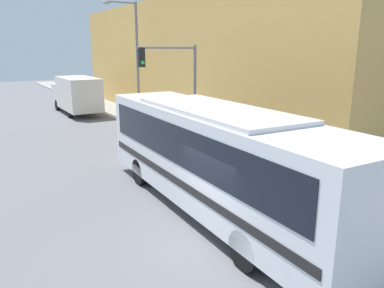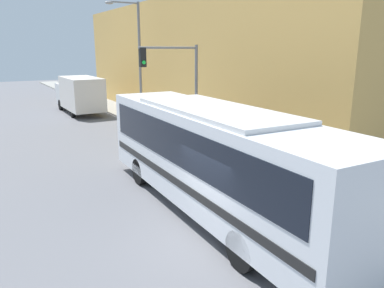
# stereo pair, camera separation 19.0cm
# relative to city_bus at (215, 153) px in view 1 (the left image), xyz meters

# --- Properties ---
(ground_plane) EXTENTS (120.00, 120.00, 0.00)m
(ground_plane) POSITION_rel_city_bus_xyz_m (-1.30, -1.57, -1.97)
(ground_plane) COLOR slate
(sidewalk) EXTENTS (2.55, 70.00, 0.16)m
(sidewalk) POSITION_rel_city_bus_xyz_m (4.48, 18.43, -1.89)
(sidewalk) COLOR gray
(sidewalk) RESTS_ON ground_plane
(building_facade) EXTENTS (6.00, 31.91, 8.61)m
(building_facade) POSITION_rel_city_bus_xyz_m (8.75, 15.39, 2.33)
(building_facade) COLOR tan
(building_facade) RESTS_ON ground_plane
(city_bus) EXTENTS (2.98, 11.55, 3.42)m
(city_bus) POSITION_rel_city_bus_xyz_m (0.00, 0.00, 0.00)
(city_bus) COLOR silver
(city_bus) RESTS_ON ground_plane
(delivery_truck) EXTENTS (2.39, 7.24, 2.96)m
(delivery_truck) POSITION_rel_city_bus_xyz_m (1.32, 21.56, -0.35)
(delivery_truck) COLOR silver
(delivery_truck) RESTS_ON ground_plane
(fire_hydrant) EXTENTS (0.25, 0.34, 0.77)m
(fire_hydrant) POSITION_rel_city_bus_xyz_m (3.80, 4.33, -1.43)
(fire_hydrant) COLOR red
(fire_hydrant) RESTS_ON sidewalk
(traffic_light_pole) EXTENTS (3.28, 0.35, 5.18)m
(traffic_light_pole) POSITION_rel_city_bus_xyz_m (2.82, 7.53, 1.76)
(traffic_light_pole) COLOR slate
(traffic_light_pole) RESTS_ON sidewalk
(parking_meter) EXTENTS (0.14, 0.14, 1.40)m
(parking_meter) POSITION_rel_city_bus_xyz_m (3.80, 5.88, -0.87)
(parking_meter) COLOR slate
(parking_meter) RESTS_ON sidewalk
(street_lamp) EXTENTS (2.37, 0.28, 8.02)m
(street_lamp) POSITION_rel_city_bus_xyz_m (3.78, 15.19, 2.87)
(street_lamp) COLOR slate
(street_lamp) RESTS_ON sidewalk
(pedestrian_near_corner) EXTENTS (0.34, 0.34, 1.84)m
(pedestrian_near_corner) POSITION_rel_city_bus_xyz_m (4.15, 7.82, -0.86)
(pedestrian_near_corner) COLOR #23283D
(pedestrian_near_corner) RESTS_ON sidewalk
(pedestrian_mid_block) EXTENTS (0.34, 0.34, 1.83)m
(pedestrian_mid_block) POSITION_rel_city_bus_xyz_m (4.98, 4.66, -0.87)
(pedestrian_mid_block) COLOR #23283D
(pedestrian_mid_block) RESTS_ON sidewalk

